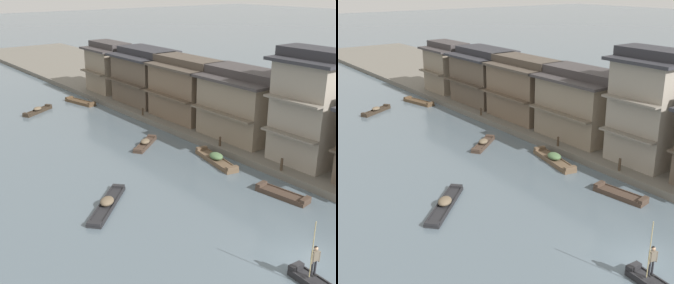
{
  "view_description": "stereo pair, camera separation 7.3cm",
  "coord_description": "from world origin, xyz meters",
  "views": [
    {
      "loc": [
        -17.86,
        -11.56,
        13.86
      ],
      "look_at": [
        1.96,
        14.47,
        2.07
      ],
      "focal_mm": 47.94,
      "sensor_mm": 36.0,
      "label": 1
    },
    {
      "loc": [
        -17.8,
        -11.6,
        13.86
      ],
      "look_at": [
        1.96,
        14.47,
        2.07
      ],
      "focal_mm": 47.94,
      "sensor_mm": 36.0,
      "label": 2
    }
  ],
  "objects": [
    {
      "name": "boat_moored_second",
      "position": [
        5.57,
        12.79,
        0.28
      ],
      "size": [
        2.1,
        5.19,
        0.82
      ],
      "color": "brown",
      "rests_on": "ground"
    },
    {
      "name": "boat_upstream_distant",
      "position": [
        5.32,
        36.22,
        0.17
      ],
      "size": [
        2.02,
        4.65,
        0.51
      ],
      "color": "brown",
      "rests_on": "ground"
    },
    {
      "name": "ground_plane",
      "position": [
        0.0,
        0.0,
        0.0
      ],
      "size": [
        400.0,
        400.0,
        0.0
      ],
      "primitive_type": "plane",
      "color": "slate"
    },
    {
      "name": "boat_moored_far",
      "position": [
        3.19,
        19.44,
        0.22
      ],
      "size": [
        3.76,
        3.09,
        0.64
      ],
      "color": "#423328",
      "rests_on": "ground"
    },
    {
      "name": "mooring_post_dock_near",
      "position": [
        7.41,
        7.72,
        1.03
      ],
      "size": [
        0.2,
        0.2,
        0.94
      ],
      "primitive_type": "cylinder",
      "color": "#473828",
      "rests_on": "riverbank_right"
    },
    {
      "name": "boatman_person",
      "position": [
        -1.38,
        -1.39,
        1.54
      ],
      "size": [
        0.57,
        0.32,
        3.04
      ],
      "color": "black",
      "rests_on": "boat_foreground_poled"
    },
    {
      "name": "boat_moored_nearest",
      "position": [
        4.96,
        5.56,
        0.17
      ],
      "size": [
        1.54,
        3.86,
        0.5
      ],
      "color": "#423328",
      "rests_on": "ground"
    },
    {
      "name": "house_waterfront_narrow",
      "position": [
        10.78,
        22.82,
        3.56
      ],
      "size": [
        5.98,
        7.94,
        6.14
      ],
      "color": "#75604C",
      "rests_on": "riverbank_right"
    },
    {
      "name": "house_waterfront_far",
      "position": [
        11.25,
        30.37,
        3.56
      ],
      "size": [
        6.93,
        7.91,
        6.14
      ],
      "color": "brown",
      "rests_on": "riverbank_right"
    },
    {
      "name": "boat_crossing_west",
      "position": [
        -5.27,
        11.5,
        0.21
      ],
      "size": [
        4.7,
        4.45,
        0.66
      ],
      "color": "#232326",
      "rests_on": "ground"
    },
    {
      "name": "mooring_post_dock_mid",
      "position": [
        7.41,
        14.31,
        0.97
      ],
      "size": [
        0.2,
        0.2,
        0.81
      ],
      "primitive_type": "cylinder",
      "color": "#473828",
      "rests_on": "riverbank_right"
    },
    {
      "name": "house_waterfront_tall",
      "position": [
        11.0,
        15.05,
        3.56
      ],
      "size": [
        6.42,
        7.96,
        6.14
      ],
      "color": "gray",
      "rests_on": "riverbank_right"
    },
    {
      "name": "house_waterfront_second",
      "position": [
        10.44,
        7.81,
        4.88
      ],
      "size": [
        5.32,
        5.66,
        8.74
      ],
      "color": "gray",
      "rests_on": "riverbank_right"
    },
    {
      "name": "boat_moored_third",
      "position": [
        -0.25,
        35.56,
        0.23
      ],
      "size": [
        4.05,
        2.85,
        0.65
      ],
      "color": "#33281E",
      "rests_on": "ground"
    },
    {
      "name": "riverbank_right",
      "position": [
        16.06,
        30.0,
        0.28
      ],
      "size": [
        18.0,
        110.0,
        0.56
      ],
      "primitive_type": "cube",
      "color": "#6B665B",
      "rests_on": "ground"
    },
    {
      "name": "house_waterfront_end",
      "position": [
        10.64,
        37.92,
        3.57
      ],
      "size": [
        5.7,
        6.01,
        6.14
      ],
      "color": "gray",
      "rests_on": "riverbank_right"
    },
    {
      "name": "mooring_post_dock_far",
      "position": [
        7.41,
        26.01,
        0.93
      ],
      "size": [
        0.2,
        0.2,
        0.73
      ],
      "primitive_type": "cylinder",
      "color": "#473828",
      "rests_on": "riverbank_right"
    }
  ]
}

